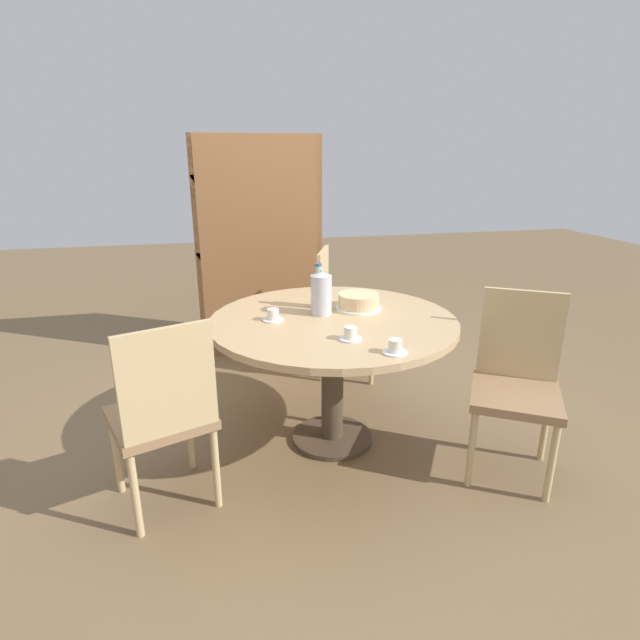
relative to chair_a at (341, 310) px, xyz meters
name	(u,v)px	position (x,y,z in m)	size (l,w,h in m)	color
ground_plane	(332,439)	(-0.29, -0.91, -0.49)	(14.00, 14.00, 0.00)	brown
dining_table	(333,339)	(-0.29, -0.91, 0.13)	(1.32, 1.32, 0.74)	#473828
chair_a	(341,310)	(0.00, 0.00, 0.00)	(0.55, 0.55, 0.93)	tan
chair_b	(163,413)	(-1.16, -1.29, 0.00)	(0.54, 0.54, 0.93)	tan
chair_c	(517,381)	(0.55, -1.35, 0.00)	(0.58, 0.58, 0.93)	tan
bookshelf	(259,251)	(-0.51, 0.62, 0.34)	(0.99, 0.28, 1.72)	brown
coffee_pot	(321,293)	(-0.34, -0.82, 0.37)	(0.11, 0.11, 0.25)	silver
water_bottle	(318,290)	(-0.32, -0.70, 0.35)	(0.08, 0.08, 0.25)	#99C6A3
cake_main	(358,302)	(-0.11, -0.78, 0.29)	(0.26, 0.26, 0.09)	white
cup_a	(395,348)	(-0.15, -1.44, 0.28)	(0.11, 0.11, 0.06)	silver
cup_b	(350,334)	(-0.29, -1.23, 0.28)	(0.11, 0.11, 0.06)	silver
cup_c	(273,316)	(-0.61, -0.87, 0.28)	(0.11, 0.11, 0.06)	silver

